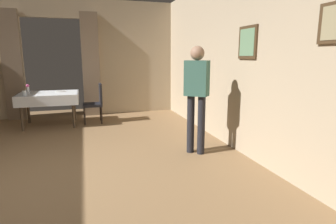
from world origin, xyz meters
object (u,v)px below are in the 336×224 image
Objects in this scene: chair_mid_right at (96,101)px; glass_mid_c at (24,93)px; person_waiter_by_doorway at (197,91)px; dining_table_mid at (49,97)px; plate_mid_b at (61,91)px; flower_vase_mid at (28,88)px.

chair_mid_right is 1.51m from glass_mid_c.
glass_mid_c is at bearing -167.61° from chair_mid_right.
dining_table_mid is at bearing 132.75° from person_waiter_by_doorway.
chair_mid_right reaches higher than dining_table_mid.
dining_table_mid is 0.56m from glass_mid_c.
chair_mid_right reaches higher than glass_mid_c.
person_waiter_by_doorway is at bearing -38.87° from glass_mid_c.
person_waiter_by_doorway is at bearing -52.04° from plate_mid_b.
dining_table_mid is 11.64× the size of glass_mid_c.
glass_mid_c is 3.74m from person_waiter_by_doorway.
dining_table_mid is 5.55× the size of plate_mid_b.
flower_vase_mid is 0.35m from glass_mid_c.
chair_mid_right is 0.54× the size of person_waiter_by_doorway.
glass_mid_c is at bearing -92.50° from flower_vase_mid.
flower_vase_mid is 3.95m from person_waiter_by_doorway.
chair_mid_right is at bearing -0.93° from flower_vase_mid.
person_waiter_by_doorway reaches higher than glass_mid_c.
person_waiter_by_doorway reaches higher than plate_mid_b.
dining_table_mid is 0.32m from plate_mid_b.
flower_vase_mid is at bearing 179.13° from dining_table_mid.
flower_vase_mid is at bearing 137.12° from person_waiter_by_doorway.
dining_table_mid is 0.74× the size of person_waiter_by_doorway.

